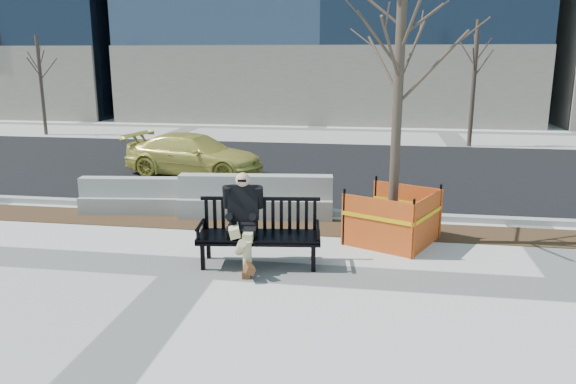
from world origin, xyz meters
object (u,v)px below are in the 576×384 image
Objects in this scene: bench at (259,264)px; jersey_barrier_left at (145,212)px; seated_man at (244,263)px; tree_fence at (391,242)px; sedan at (195,175)px; jersey_barrier_right at (256,217)px.

bench is 0.74× the size of jersey_barrier_left.
seated_man is 4.07m from jersey_barrier_left.
jersey_barrier_left is (-5.52, 1.21, 0.00)m from tree_fence.
seated_man is (-0.29, 0.02, 0.00)m from bench.
sedan reaches higher than bench.
tree_fence reaches higher than jersey_barrier_right.
jersey_barrier_left is 0.85× the size of jersey_barrier_right.
bench is at bearing -11.50° from seated_man.
bench is 0.29m from seated_man.
jersey_barrier_left is at bearing 174.56° from jersey_barrier_right.
tree_fence is at bearing -122.77° from sedan.
bench is 0.50× the size of sedan.
seated_man is at bearing -88.26° from jersey_barrier_right.
tree_fence reaches higher than sedan.
seated_man reaches higher than jersey_barrier_right.
bench is 2.76m from tree_fence.
jersey_barrier_left is at bearing 167.62° from tree_fence.
tree_fence is 7.83m from sedan.
tree_fence is at bearing -29.05° from jersey_barrier_right.
sedan is 4.18m from jersey_barrier_left.
seated_man is at bearing -145.01° from sedan.
tree_fence is at bearing -19.19° from jersey_barrier_left.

